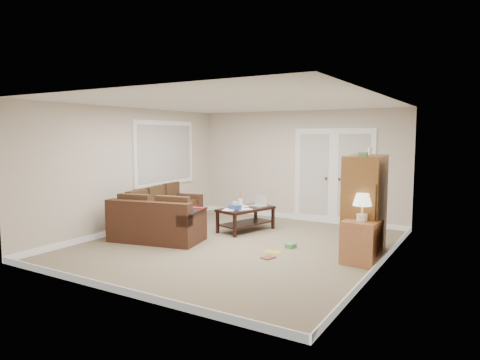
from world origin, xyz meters
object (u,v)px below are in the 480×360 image
Objects in this scene: coffee_table at (247,218)px; tv_armoire at (365,205)px; sectional_sofa at (161,218)px; side_cabinet at (361,238)px.

tv_armoire is (2.50, -0.47, 0.56)m from coffee_table.
tv_armoire reaches higher than coffee_table.
sectional_sofa is 3.94m from tv_armoire.
side_cabinet reaches higher than coffee_table.
side_cabinet is (3.98, -0.01, 0.08)m from sectional_sofa.
tv_armoire reaches higher than side_cabinet.
side_cabinet reaches higher than sectional_sofa.
sectional_sofa is at bearing -176.18° from side_cabinet.
sectional_sofa is 3.98m from side_cabinet.
coffee_table is 1.20× the size of side_cabinet.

